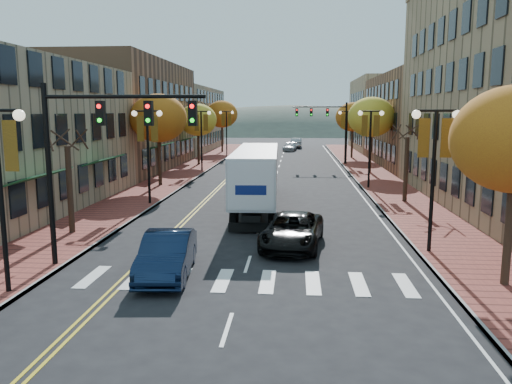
# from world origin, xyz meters

# --- Properties ---
(ground) EXTENTS (200.00, 200.00, 0.00)m
(ground) POSITION_xyz_m (0.00, 0.00, 0.00)
(ground) COLOR black
(ground) RESTS_ON ground
(sidewalk_left) EXTENTS (4.00, 85.00, 0.15)m
(sidewalk_left) POSITION_xyz_m (-9.00, 32.50, 0.07)
(sidewalk_left) COLOR brown
(sidewalk_left) RESTS_ON ground
(sidewalk_right) EXTENTS (4.00, 85.00, 0.15)m
(sidewalk_right) POSITION_xyz_m (9.00, 32.50, 0.07)
(sidewalk_right) COLOR brown
(sidewalk_right) RESTS_ON ground
(building_left_mid) EXTENTS (12.00, 24.00, 11.00)m
(building_left_mid) POSITION_xyz_m (-17.00, 36.00, 5.50)
(building_left_mid) COLOR brown
(building_left_mid) RESTS_ON ground
(building_left_far) EXTENTS (12.00, 26.00, 9.50)m
(building_left_far) POSITION_xyz_m (-17.00, 61.00, 4.75)
(building_left_far) COLOR #9E8966
(building_left_far) RESTS_ON ground
(building_right_mid) EXTENTS (15.00, 24.00, 10.00)m
(building_right_mid) POSITION_xyz_m (18.50, 42.00, 5.00)
(building_right_mid) COLOR brown
(building_right_mid) RESTS_ON ground
(building_right_far) EXTENTS (15.00, 20.00, 11.00)m
(building_right_far) POSITION_xyz_m (18.50, 64.00, 5.50)
(building_right_far) COLOR #9E8966
(building_right_far) RESTS_ON ground
(tree_left_a) EXTENTS (0.28, 0.28, 4.20)m
(tree_left_a) POSITION_xyz_m (-9.00, 8.00, 2.25)
(tree_left_a) COLOR #382619
(tree_left_a) RESTS_ON sidewalk_left
(tree_left_b) EXTENTS (4.48, 4.48, 7.21)m
(tree_left_b) POSITION_xyz_m (-9.00, 24.00, 5.45)
(tree_left_b) COLOR #382619
(tree_left_b) RESTS_ON sidewalk_left
(tree_left_c) EXTENTS (4.16, 4.16, 6.69)m
(tree_left_c) POSITION_xyz_m (-9.00, 40.00, 5.05)
(tree_left_c) COLOR #382619
(tree_left_c) RESTS_ON sidewalk_left
(tree_left_d) EXTENTS (4.61, 4.61, 7.42)m
(tree_left_d) POSITION_xyz_m (-9.00, 58.00, 5.60)
(tree_left_d) COLOR #382619
(tree_left_d) RESTS_ON sidewalk_left
(tree_right_b) EXTENTS (0.28, 0.28, 4.20)m
(tree_right_b) POSITION_xyz_m (9.00, 18.00, 2.25)
(tree_right_b) COLOR #382619
(tree_right_b) RESTS_ON sidewalk_right
(tree_right_c) EXTENTS (4.48, 4.48, 7.21)m
(tree_right_c) POSITION_xyz_m (9.00, 34.00, 5.45)
(tree_right_c) COLOR #382619
(tree_right_c) RESTS_ON sidewalk_right
(tree_right_d) EXTENTS (4.35, 4.35, 7.00)m
(tree_right_d) POSITION_xyz_m (9.00, 50.00, 5.29)
(tree_right_d) COLOR #382619
(tree_right_d) RESTS_ON sidewalk_right
(lamp_left_b) EXTENTS (1.96, 0.36, 6.05)m
(lamp_left_b) POSITION_xyz_m (-7.50, 16.00, 4.29)
(lamp_left_b) COLOR black
(lamp_left_b) RESTS_ON ground
(lamp_left_c) EXTENTS (1.96, 0.36, 6.05)m
(lamp_left_c) POSITION_xyz_m (-7.50, 34.00, 4.29)
(lamp_left_c) COLOR black
(lamp_left_c) RESTS_ON ground
(lamp_left_d) EXTENTS (1.96, 0.36, 6.05)m
(lamp_left_d) POSITION_xyz_m (-7.50, 52.00, 4.29)
(lamp_left_d) COLOR black
(lamp_left_d) RESTS_ON ground
(lamp_right_a) EXTENTS (1.96, 0.36, 6.05)m
(lamp_right_a) POSITION_xyz_m (7.50, 6.00, 4.29)
(lamp_right_a) COLOR black
(lamp_right_a) RESTS_ON ground
(lamp_right_b) EXTENTS (1.96, 0.36, 6.05)m
(lamp_right_b) POSITION_xyz_m (7.50, 24.00, 4.29)
(lamp_right_b) COLOR black
(lamp_right_b) RESTS_ON ground
(lamp_right_c) EXTENTS (1.96, 0.36, 6.05)m
(lamp_right_c) POSITION_xyz_m (7.50, 42.00, 4.29)
(lamp_right_c) COLOR black
(lamp_right_c) RESTS_ON ground
(traffic_mast_near) EXTENTS (6.10, 0.35, 7.00)m
(traffic_mast_near) POSITION_xyz_m (-5.48, 3.00, 4.92)
(traffic_mast_near) COLOR black
(traffic_mast_near) RESTS_ON ground
(traffic_mast_far) EXTENTS (6.10, 0.34, 7.00)m
(traffic_mast_far) POSITION_xyz_m (5.48, 42.00, 4.92)
(traffic_mast_far) COLOR black
(traffic_mast_far) RESTS_ON ground
(semi_truck) EXTENTS (2.90, 15.05, 3.75)m
(semi_truck) POSITION_xyz_m (-0.54, 15.89, 2.19)
(semi_truck) COLOR black
(semi_truck) RESTS_ON ground
(navy_sedan) EXTENTS (2.11, 4.95, 1.59)m
(navy_sedan) POSITION_xyz_m (-2.81, 2.38, 0.79)
(navy_sedan) COLOR black
(navy_sedan) RESTS_ON ground
(black_suv) EXTENTS (3.08, 5.58, 1.48)m
(black_suv) POSITION_xyz_m (1.73, 6.73, 0.74)
(black_suv) COLOR black
(black_suv) RESTS_ON ground
(car_far_white) EXTENTS (2.21, 4.62, 1.52)m
(car_far_white) POSITION_xyz_m (-2.91, 49.30, 0.76)
(car_far_white) COLOR white
(car_far_white) RESTS_ON ground
(car_far_silver) EXTENTS (2.32, 4.62, 1.29)m
(car_far_silver) POSITION_xyz_m (0.91, 61.68, 0.64)
(car_far_silver) COLOR #AAABB2
(car_far_silver) RESTS_ON ground
(car_far_oncoming) EXTENTS (1.85, 5.01, 1.64)m
(car_far_oncoming) POSITION_xyz_m (1.91, 68.60, 0.82)
(car_far_oncoming) COLOR #A1A2A9
(car_far_oncoming) RESTS_ON ground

